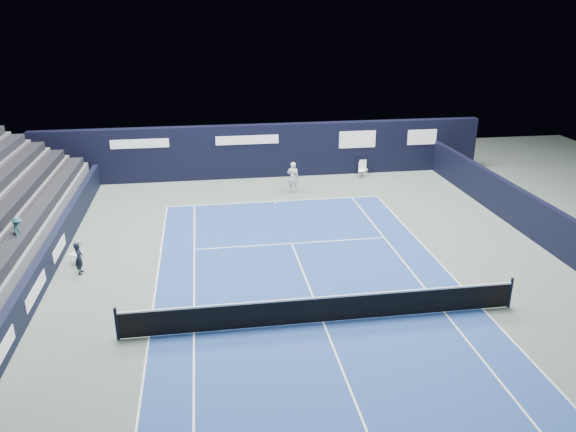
% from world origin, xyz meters
% --- Properties ---
extents(ground, '(48.00, 48.00, 0.00)m').
position_xyz_m(ground, '(0.00, 2.00, 0.00)').
color(ground, '#4F5E54').
rests_on(ground, ground).
extents(court_surface, '(10.97, 23.77, 0.01)m').
position_xyz_m(court_surface, '(0.00, 0.00, 0.00)').
color(court_surface, navy).
rests_on(court_surface, ground).
extents(enclosure_wall_right, '(0.30, 22.00, 1.80)m').
position_xyz_m(enclosure_wall_right, '(10.50, 6.00, 0.90)').
color(enclosure_wall_right, black).
rests_on(enclosure_wall_right, ground).
extents(folding_chair_back_a, '(0.43, 0.46, 0.95)m').
position_xyz_m(folding_chair_back_a, '(5.79, 15.73, 0.63)').
color(folding_chair_back_a, silver).
rests_on(folding_chair_back_a, ground).
extents(folding_chair_back_b, '(0.49, 0.48, 0.89)m').
position_xyz_m(folding_chair_back_b, '(5.63, 15.40, 0.51)').
color(folding_chair_back_b, white).
rests_on(folding_chair_back_b, ground).
extents(line_judge_chair, '(0.54, 0.54, 0.94)m').
position_xyz_m(line_judge_chair, '(-8.64, 5.79, 0.54)').
color(line_judge_chair, white).
rests_on(line_judge_chair, ground).
extents(line_judge, '(0.31, 0.46, 1.25)m').
position_xyz_m(line_judge, '(-8.37, 4.87, 0.63)').
color(line_judge, black).
rests_on(line_judge, ground).
extents(court_markings, '(11.03, 23.83, 0.00)m').
position_xyz_m(court_markings, '(0.00, 0.00, 0.01)').
color(court_markings, white).
rests_on(court_markings, court_surface).
extents(tennis_net, '(12.90, 0.10, 1.10)m').
position_xyz_m(tennis_net, '(0.00, 0.00, 0.51)').
color(tennis_net, black).
rests_on(tennis_net, ground).
extents(back_sponsor_wall, '(26.00, 0.63, 3.10)m').
position_xyz_m(back_sponsor_wall, '(0.01, 16.50, 1.55)').
color(back_sponsor_wall, black).
rests_on(back_sponsor_wall, ground).
extents(side_barrier_left, '(0.33, 22.00, 1.20)m').
position_xyz_m(side_barrier_left, '(-9.50, 5.97, 0.60)').
color(side_barrier_left, black).
rests_on(side_barrier_left, ground).
extents(tennis_player, '(0.71, 0.90, 1.68)m').
position_xyz_m(tennis_player, '(1.19, 13.31, 0.84)').
color(tennis_player, silver).
rests_on(tennis_player, ground).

